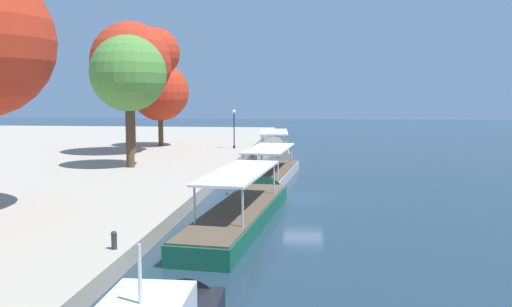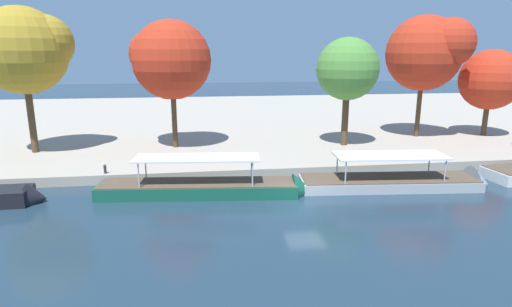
{
  "view_description": "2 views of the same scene",
  "coord_description": "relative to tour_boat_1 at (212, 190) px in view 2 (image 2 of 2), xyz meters",
  "views": [
    {
      "loc": [
        -32.29,
        -0.56,
        6.55
      ],
      "look_at": [
        3.01,
        3.36,
        2.52
      ],
      "focal_mm": 36.27,
      "sensor_mm": 36.0,
      "label": 1
    },
    {
      "loc": [
        -6.81,
        -25.25,
        9.94
      ],
      "look_at": [
        -2.72,
        4.31,
        2.58
      ],
      "focal_mm": 29.28,
      "sensor_mm": 36.0,
      "label": 2
    }
  ],
  "objects": [
    {
      "name": "ground_plane",
      "position": [
        6.03,
        -2.97,
        -0.38
      ],
      "size": [
        220.0,
        220.0,
        0.0
      ],
      "primitive_type": "plane",
      "color": "#1E3342"
    },
    {
      "name": "tree_2",
      "position": [
        13.54,
        10.93,
        7.91
      ],
      "size": [
        6.01,
        6.01,
        10.48
      ],
      "color": "#4C3823",
      "rests_on": "dock_promenade"
    },
    {
      "name": "mooring_bollard_0",
      "position": [
        -8.05,
        3.86,
        0.77
      ],
      "size": [
        0.23,
        0.23,
        0.71
      ],
      "color": "#2D2D33",
      "rests_on": "dock_promenade"
    },
    {
      "name": "tree_5",
      "position": [
        23.51,
        13.77,
        9.66
      ],
      "size": [
        8.11,
        8.31,
        12.86
      ],
      "color": "#4C3823",
      "rests_on": "dock_promenade"
    },
    {
      "name": "dock_promenade",
      "position": [
        6.03,
        30.81,
        0.0
      ],
      "size": [
        120.0,
        55.0,
        0.77
      ],
      "primitive_type": "cube",
      "color": "#A39989",
      "rests_on": "ground_plane"
    },
    {
      "name": "tree_0",
      "position": [
        -15.46,
        12.02,
        9.67
      ],
      "size": [
        8.12,
        7.65,
        13.01
      ],
      "color": "#4C3823",
      "rests_on": "dock_promenade"
    },
    {
      "name": "tree_1",
      "position": [
        30.67,
        13.59,
        6.68
      ],
      "size": [
        6.49,
        6.49,
        9.37
      ],
      "color": "#4C3823",
      "rests_on": "dock_promenade"
    },
    {
      "name": "tour_boat_2",
      "position": [
        14.28,
        -0.29,
        -0.11
      ],
      "size": [
        14.49,
        4.27,
        3.8
      ],
      "rotation": [
        0.0,
        0.0,
        -0.09
      ],
      "color": "#9EA3A8",
      "rests_on": "ground_plane"
    },
    {
      "name": "tour_boat_1",
      "position": [
        0.0,
        0.0,
        0.0
      ],
      "size": [
        15.29,
        4.05,
        3.74
      ],
      "rotation": [
        0.0,
        0.0,
        -0.1
      ],
      "color": "#14513D",
      "rests_on": "ground_plane"
    },
    {
      "name": "tree_3",
      "position": [
        -3.36,
        12.57,
        8.88
      ],
      "size": [
        7.74,
        7.39,
        12.03
      ],
      "color": "#4C3823",
      "rests_on": "dock_promenade"
    }
  ]
}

